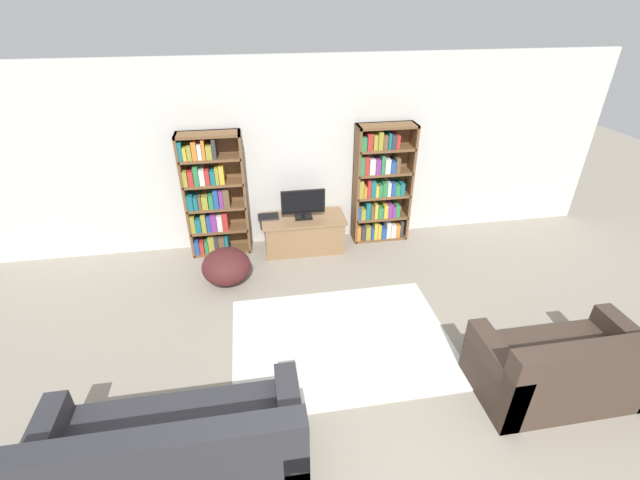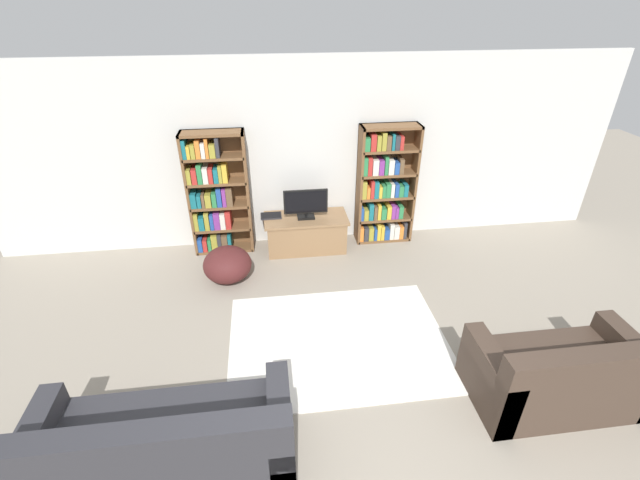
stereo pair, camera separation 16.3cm
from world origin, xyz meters
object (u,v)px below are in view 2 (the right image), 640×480
laptop (271,216)px  couch_right_sofa (559,376)px  beanbag_ottoman (227,264)px  television (306,204)px  bookshelf_left (215,195)px  tv_stand (306,233)px  bookshelf_right (384,188)px  couch_left_sectional (163,449)px

laptop → couch_right_sofa: 3.92m
beanbag_ottoman → television: bearing=30.3°
beanbag_ottoman → laptop: bearing=50.7°
bookshelf_left → television: (1.22, -0.17, -0.12)m
tv_stand → bookshelf_left: bearing=172.8°
bookshelf_right → couch_left_sectional: bearing=-127.0°
couch_right_sofa → couch_left_sectional: bearing=-175.4°
bookshelf_left → couch_left_sectional: bookshelf_left is taller
tv_stand → laptop: size_ratio=4.01×
laptop → beanbag_ottoman: laptop is taller
laptop → couch_right_sofa: couch_right_sofa is taller
laptop → couch_left_sectional: couch_left_sectional is taller
tv_stand → beanbag_ottoman: 1.26m
tv_stand → couch_right_sofa: couch_right_sofa is taller
bookshelf_left → bookshelf_right: bearing=-0.1°
television → couch_right_sofa: television is taller
couch_left_sectional → beanbag_ottoman: bearing=82.7°
bookshelf_right → couch_left_sectional: 4.27m
laptop → couch_left_sectional: bearing=-105.6°
television → couch_right_sofa: (1.98, -2.94, -0.44)m
tv_stand → laptop: (-0.49, 0.08, 0.26)m
bookshelf_right → beanbag_ottoman: bearing=-160.2°
bookshelf_left → couch_right_sofa: size_ratio=1.15×
couch_left_sectional → tv_stand: bearing=66.4°
bookshelf_left → couch_left_sectional: 3.44m
bookshelf_left → tv_stand: (1.22, -0.15, -0.59)m
television → couch_left_sectional: bearing=-113.7°
bookshelf_right → couch_left_sectional: bookshelf_right is taller
bookshelf_left → laptop: bearing=-5.6°
couch_right_sofa → television: bearing=123.9°
bookshelf_right → tv_stand: 1.28m
bookshelf_right → laptop: bookshelf_right is taller
laptop → beanbag_ottoman: bearing=-129.3°
bookshelf_left → couch_left_sectional: size_ratio=0.88×
tv_stand → laptop: laptop is taller
bookshelf_left → couch_left_sectional: bearing=-93.2°
bookshelf_right → television: 1.16m
tv_stand → couch_right_sofa: 3.56m
bookshelf_right → couch_left_sectional: size_ratio=0.88×
bookshelf_left → television: bookshelf_left is taller
bookshelf_left → tv_stand: size_ratio=1.47×
bookshelf_left → laptop: 0.81m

